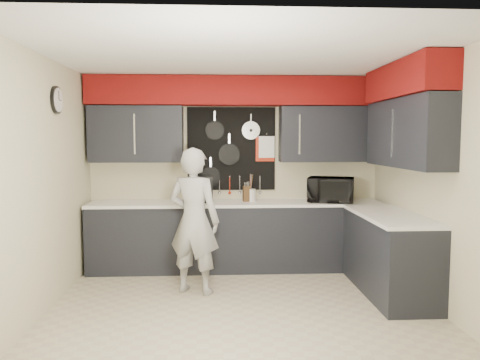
{
  "coord_description": "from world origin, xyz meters",
  "views": [
    {
      "loc": [
        -0.27,
        -4.78,
        1.76
      ],
      "look_at": [
        0.01,
        0.5,
        1.3
      ],
      "focal_mm": 35.0,
      "sensor_mm": 36.0,
      "label": 1
    }
  ],
  "objects": [
    {
      "name": "left_wall_assembly",
      "position": [
        -1.99,
        0.02,
        1.33
      ],
      "size": [
        0.05,
        3.5,
        2.6
      ],
      "color": "beige",
      "rests_on": "ground"
    },
    {
      "name": "right_wall_assembly",
      "position": [
        1.85,
        0.26,
        1.94
      ],
      "size": [
        0.36,
        3.5,
        2.6
      ],
      "color": "beige",
      "rests_on": "ground"
    },
    {
      "name": "person",
      "position": [
        -0.52,
        0.49,
        0.83
      ],
      "size": [
        0.71,
        0.6,
        1.67
      ],
      "primitive_type": "imported",
      "rotation": [
        0.0,
        0.0,
        2.76
      ],
      "color": "#9B9B98",
      "rests_on": "ground"
    },
    {
      "name": "utensil_crock",
      "position": [
        0.21,
        1.49,
        1.0
      ],
      "size": [
        0.13,
        0.13,
        0.17
      ],
      "primitive_type": "cylinder",
      "color": "silver",
      "rests_on": "base_cabinets"
    },
    {
      "name": "coffee_maker",
      "position": [
        -0.41,
        1.46,
        1.1
      ],
      "size": [
        0.2,
        0.24,
        0.35
      ],
      "rotation": [
        0.0,
        0.0,
        0.03
      ],
      "color": "black",
      "rests_on": "base_cabinets"
    },
    {
      "name": "knife_block",
      "position": [
        0.15,
        1.47,
        1.02
      ],
      "size": [
        0.11,
        0.11,
        0.21
      ],
      "primitive_type": "cube",
      "rotation": [
        0.0,
        0.0,
        0.15
      ],
      "color": "#362011",
      "rests_on": "base_cabinets"
    },
    {
      "name": "back_wall_assembly",
      "position": [
        0.01,
        1.6,
        2.01
      ],
      "size": [
        4.0,
        0.36,
        2.6
      ],
      "color": "beige",
      "rests_on": "ground"
    },
    {
      "name": "microwave",
      "position": [
        1.27,
        1.36,
        1.09
      ],
      "size": [
        0.69,
        0.57,
        0.33
      ],
      "primitive_type": "imported",
      "rotation": [
        0.0,
        0.0,
        -0.31
      ],
      "color": "black",
      "rests_on": "base_cabinets"
    },
    {
      "name": "ground",
      "position": [
        0.0,
        0.0,
        0.0
      ],
      "size": [
        4.0,
        4.0,
        0.0
      ],
      "primitive_type": "plane",
      "color": "#BDB593",
      "rests_on": "ground"
    },
    {
      "name": "base_cabinets",
      "position": [
        0.49,
        1.13,
        0.46
      ],
      "size": [
        3.95,
        2.2,
        0.92
      ],
      "color": "black",
      "rests_on": "ground"
    }
  ]
}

